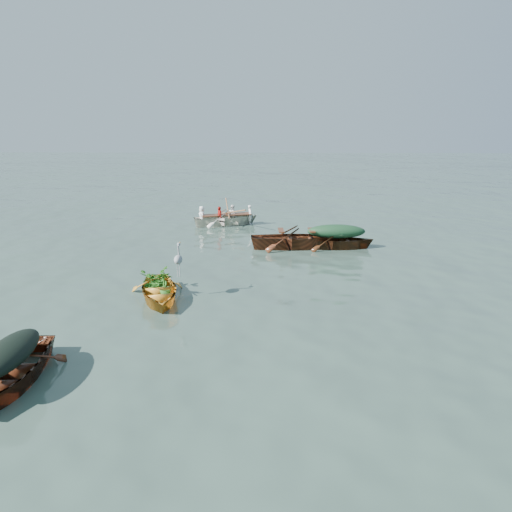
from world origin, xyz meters
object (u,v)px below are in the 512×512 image
(open_wooden_boat, at_px, (296,248))
(yellow_dinghy, at_px, (159,299))
(dark_covered_boat, at_px, (13,384))
(heron, at_px, (178,265))
(rowed_boat, at_px, (226,225))
(green_tarp_boat, at_px, (336,248))

(open_wooden_boat, bearing_deg, yellow_dinghy, 142.91)
(dark_covered_boat, distance_m, heron, 5.27)
(yellow_dinghy, bearing_deg, dark_covered_boat, -125.76)
(yellow_dinghy, distance_m, open_wooden_boat, 6.97)
(heron, bearing_deg, open_wooden_boat, 43.04)
(heron, bearing_deg, dark_covered_boat, -130.38)
(dark_covered_boat, bearing_deg, open_wooden_boat, 59.08)
(open_wooden_boat, xyz_separation_m, rowed_boat, (-3.02, 4.28, 0.00))
(dark_covered_boat, bearing_deg, green_tarp_boat, 53.13)
(rowed_boat, bearing_deg, open_wooden_boat, -163.43)
(dark_covered_boat, distance_m, open_wooden_boat, 11.70)
(yellow_dinghy, bearing_deg, rowed_boat, 69.22)
(yellow_dinghy, xyz_separation_m, rowed_boat, (0.87, 10.07, 0.00))
(green_tarp_boat, height_order, heron, heron)
(green_tarp_boat, bearing_deg, dark_covered_boat, 144.43)
(yellow_dinghy, height_order, green_tarp_boat, green_tarp_boat)
(open_wooden_boat, bearing_deg, dark_covered_boat, 148.61)
(dark_covered_boat, distance_m, rowed_boat, 14.81)
(yellow_dinghy, distance_m, green_tarp_boat, 7.93)
(dark_covered_boat, relative_size, open_wooden_boat, 0.76)
(green_tarp_boat, relative_size, heron, 4.26)
(rowed_boat, bearing_deg, green_tarp_boat, -151.88)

